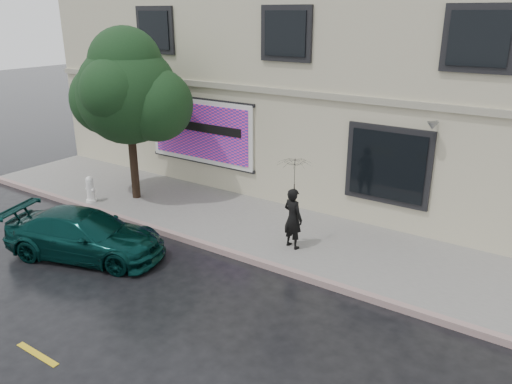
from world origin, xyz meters
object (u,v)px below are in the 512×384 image
Objects in this scene: pedestrian at (293,218)px; street_tree at (128,94)px; fire_hydrant at (90,189)px; car at (85,235)px.

street_tree is at bearing 10.76° from pedestrian.
street_tree is 5.75× the size of fire_hydrant.
street_tree is 3.20m from fire_hydrant.
street_tree is at bearing 45.42° from fire_hydrant.
car is 0.83× the size of street_tree.
car reaches higher than fire_hydrant.
car is 2.56× the size of pedestrian.
car is 3.53m from fire_hydrant.
street_tree reaches higher than fire_hydrant.
car is at bearing -61.74° from street_tree.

